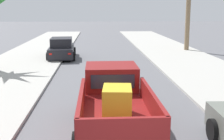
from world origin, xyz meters
name	(u,v)px	position (x,y,z in m)	size (l,w,h in m)	color
sidewalk_left	(5,77)	(-5.67, 12.00, 0.06)	(5.10, 60.00, 0.12)	#B2AFA8
sidewalk_right	(210,74)	(5.67, 12.00, 0.06)	(5.10, 60.00, 0.12)	#B2AFA8
curb_left	(26,77)	(-4.51, 12.00, 0.05)	(0.16, 60.00, 0.10)	silver
curb_right	(190,75)	(4.51, 12.00, 0.05)	(0.16, 60.00, 0.10)	silver
pickup_truck	(114,107)	(-0.23, 4.85, 0.80)	(2.22, 5.21, 1.80)	maroon
car_left_mid	(62,49)	(-3.30, 18.18, 0.71)	(2.20, 4.33, 1.54)	black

